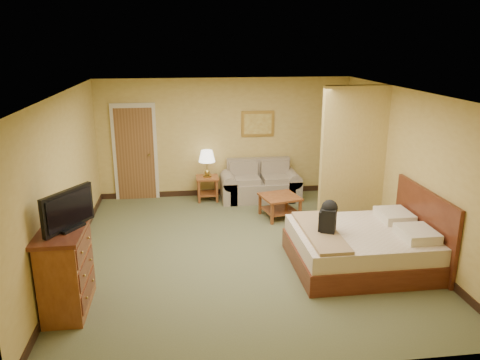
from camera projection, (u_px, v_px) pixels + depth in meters
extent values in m
plane|color=#575C3B|center=(243.00, 250.00, 7.79)|extent=(6.00, 6.00, 0.00)
plane|color=white|center=(244.00, 92.00, 7.04)|extent=(6.00, 6.00, 0.00)
cube|color=tan|center=(225.00, 138.00, 10.27)|extent=(5.50, 0.02, 2.60)
cube|color=tan|center=(64.00, 182.00, 7.07)|extent=(0.02, 6.00, 2.60)
cube|color=tan|center=(408.00, 169.00, 7.76)|extent=(0.02, 6.00, 2.60)
cube|color=tan|center=(353.00, 157.00, 8.56)|extent=(1.20, 0.15, 2.60)
cube|color=beige|center=(135.00, 152.00, 10.07)|extent=(0.94, 0.06, 2.10)
cube|color=brown|center=(135.00, 154.00, 10.07)|extent=(0.80, 0.04, 2.00)
cylinder|color=olive|center=(149.00, 154.00, 10.05)|extent=(0.04, 0.12, 0.04)
cube|color=black|center=(226.00, 192.00, 10.61)|extent=(5.50, 0.02, 0.12)
cube|color=gray|center=(260.00, 190.00, 10.22)|extent=(1.40, 0.75, 0.42)
cube|color=gray|center=(258.00, 168.00, 10.40)|extent=(1.40, 0.18, 0.44)
cube|color=gray|center=(229.00, 191.00, 10.12)|extent=(0.30, 0.75, 0.47)
cube|color=gray|center=(292.00, 188.00, 10.29)|extent=(0.30, 0.75, 0.47)
cube|color=brown|center=(207.00, 178.00, 10.11)|extent=(0.48, 0.48, 0.04)
cube|color=brown|center=(208.00, 194.00, 10.21)|extent=(0.40, 0.40, 0.03)
cube|color=brown|center=(199.00, 192.00, 9.98)|extent=(0.05, 0.05, 0.49)
cube|color=brown|center=(217.00, 192.00, 10.02)|extent=(0.05, 0.05, 0.49)
cube|color=brown|center=(198.00, 187.00, 10.34)|extent=(0.05, 0.05, 0.49)
cube|color=brown|center=(216.00, 186.00, 10.39)|extent=(0.05, 0.05, 0.49)
cylinder|color=olive|center=(207.00, 176.00, 10.10)|extent=(0.18, 0.18, 0.04)
cylinder|color=olive|center=(207.00, 166.00, 10.03)|extent=(0.02, 0.02, 0.30)
cone|color=white|center=(207.00, 156.00, 9.97)|extent=(0.35, 0.35, 0.25)
cube|color=brown|center=(280.00, 197.00, 9.13)|extent=(0.83, 0.83, 0.04)
cube|color=brown|center=(280.00, 210.00, 9.21)|extent=(0.71, 0.71, 0.03)
cube|color=brown|center=(268.00, 213.00, 8.87)|extent=(0.05, 0.05, 0.41)
cube|color=brown|center=(291.00, 202.00, 9.51)|extent=(0.05, 0.05, 0.41)
cube|color=#B78E3F|center=(258.00, 124.00, 10.25)|extent=(0.73, 0.03, 0.56)
cube|color=#B28736|center=(258.00, 124.00, 10.23)|extent=(0.60, 0.02, 0.44)
cube|color=brown|center=(67.00, 272.00, 5.94)|extent=(0.49, 0.97, 1.06)
cube|color=#4E1F12|center=(62.00, 231.00, 5.78)|extent=(0.55, 1.05, 0.05)
cube|color=black|center=(70.00, 227.00, 5.78)|extent=(0.36, 0.41, 0.03)
cube|color=black|center=(68.00, 209.00, 5.71)|extent=(0.48, 0.72, 0.49)
cube|color=#4E1F12|center=(362.00, 255.00, 7.23)|extent=(2.15, 1.72, 0.32)
cube|color=beige|center=(364.00, 238.00, 7.14)|extent=(2.08, 1.65, 0.26)
cube|color=#4E1F12|center=(424.00, 227.00, 7.22)|extent=(0.06, 1.82, 1.18)
cube|color=white|center=(417.00, 234.00, 6.81)|extent=(0.48, 0.59, 0.15)
cube|color=white|center=(394.00, 216.00, 7.53)|extent=(0.48, 0.59, 0.15)
cube|color=#957751|center=(320.00, 231.00, 7.01)|extent=(0.48, 1.61, 0.05)
cube|color=black|center=(329.00, 221.00, 6.95)|extent=(0.31, 0.36, 0.40)
sphere|color=black|center=(330.00, 208.00, 6.89)|extent=(0.24, 0.24, 0.24)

